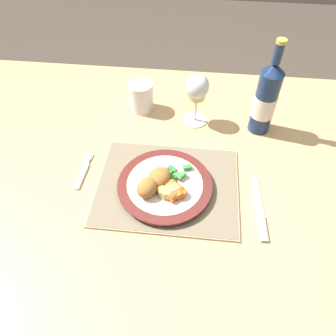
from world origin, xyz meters
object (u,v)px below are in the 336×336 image
at_px(dining_table, 189,185).
at_px(bottle, 265,99).
at_px(dinner_plate, 164,185).
at_px(fork, 82,173).
at_px(wine_glass, 197,90).
at_px(table_knife, 260,214).
at_px(drinking_cup, 141,96).

height_order(dining_table, bottle, bottle).
distance_m(dinner_plate, fork, 0.23).
bearing_deg(dining_table, wine_glass, 89.59).
bearing_deg(fork, dinner_plate, -7.09).
relative_size(dining_table, table_knife, 8.56).
xyz_separation_m(dining_table, drinking_cup, (-0.17, 0.24, 0.13)).
bearing_deg(table_knife, dinner_plate, 167.63).
distance_m(bottle, drinking_cup, 0.38).
relative_size(dining_table, dinner_plate, 6.55).
bearing_deg(dining_table, fork, -169.24).
height_order(table_knife, bottle, bottle).
xyz_separation_m(dining_table, wine_glass, (0.00, 0.20, 0.19)).
xyz_separation_m(dining_table, dinner_plate, (-0.06, -0.08, 0.09)).
xyz_separation_m(table_knife, bottle, (0.02, 0.32, 0.11)).
bearing_deg(bottle, dining_table, -136.93).
relative_size(dinner_plate, table_knife, 1.31).
height_order(dining_table, wine_glass, wine_glass).
bearing_deg(dinner_plate, drinking_cup, 108.97).
distance_m(fork, wine_glass, 0.40).
xyz_separation_m(dinner_plate, table_knife, (0.24, -0.05, -0.01)).
relative_size(dinner_plate, drinking_cup, 2.59).
height_order(dinner_plate, wine_glass, wine_glass).
distance_m(fork, bottle, 0.55).
relative_size(table_knife, bottle, 0.65).
height_order(dinner_plate, bottle, bottle).
relative_size(dining_table, wine_glass, 9.77).
xyz_separation_m(bottle, drinking_cup, (-0.37, 0.06, -0.06)).
distance_m(table_knife, drinking_cup, 0.51).
bearing_deg(dinner_plate, fork, 172.91).
distance_m(fork, table_knife, 0.47).
height_order(fork, drinking_cup, drinking_cup).
bearing_deg(wine_glass, dinner_plate, -102.88).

